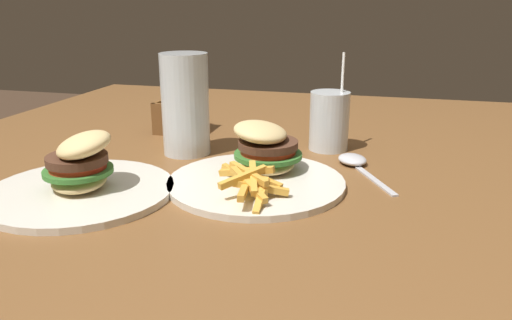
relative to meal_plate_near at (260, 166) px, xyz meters
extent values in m
cube|color=brown|center=(0.03, 0.09, -0.04)|extent=(1.48, 1.21, 0.03)
cylinder|color=brown|center=(0.70, -0.45, -0.40)|extent=(0.07, 0.07, 0.69)
cylinder|color=brown|center=(0.70, 0.62, -0.40)|extent=(0.07, 0.07, 0.69)
cylinder|color=silver|center=(-0.02, 0.00, -0.02)|extent=(0.27, 0.27, 0.01)
ellipsoid|color=#E0C17F|center=(0.03, -0.01, -0.01)|extent=(0.12, 0.10, 0.02)
cylinder|color=#38752D|center=(0.03, -0.01, 0.01)|extent=(0.13, 0.13, 0.01)
cylinder|color=red|center=(0.03, -0.01, 0.02)|extent=(0.10, 0.10, 0.01)
cylinder|color=#4C2D1E|center=(0.03, -0.01, 0.03)|extent=(0.11, 0.11, 0.01)
ellipsoid|color=#E0C17F|center=(0.03, 0.01, 0.05)|extent=(0.12, 0.11, 0.04)
cube|color=gold|center=(-0.05, -0.02, -0.01)|extent=(0.03, 0.07, 0.03)
cube|color=gold|center=(-0.06, 0.01, 0.01)|extent=(0.02, 0.09, 0.02)
cube|color=gold|center=(-0.09, -0.01, 0.00)|extent=(0.07, 0.07, 0.03)
cube|color=gold|center=(-0.09, -0.02, 0.00)|extent=(0.03, 0.08, 0.02)
cube|color=gold|center=(-0.10, 0.00, 0.00)|extent=(0.09, 0.02, 0.01)
cube|color=gold|center=(-0.11, -0.03, -0.01)|extent=(0.08, 0.01, 0.03)
cube|color=gold|center=(-0.09, 0.00, 0.01)|extent=(0.06, 0.06, 0.02)
cube|color=gold|center=(-0.08, -0.01, 0.01)|extent=(0.08, 0.03, 0.03)
cube|color=gold|center=(-0.03, 0.02, -0.01)|extent=(0.03, 0.07, 0.03)
cube|color=gold|center=(-0.07, 0.00, 0.01)|extent=(0.06, 0.07, 0.02)
cube|color=gold|center=(-0.06, -0.02, 0.00)|extent=(0.03, 0.07, 0.02)
cube|color=gold|center=(-0.07, -0.01, 0.00)|extent=(0.06, 0.05, 0.01)
cylinder|color=silver|center=(0.11, 0.17, 0.06)|extent=(0.09, 0.09, 0.18)
cylinder|color=gold|center=(0.11, 0.17, 0.06)|extent=(0.07, 0.07, 0.17)
cylinder|color=silver|center=(0.20, -0.08, 0.03)|extent=(0.07, 0.07, 0.11)
cylinder|color=yellow|center=(0.20, -0.08, 0.02)|extent=(0.06, 0.06, 0.09)
cylinder|color=white|center=(0.20, -0.10, 0.06)|extent=(0.04, 0.01, 0.18)
ellipsoid|color=silver|center=(0.12, -0.13, -0.02)|extent=(0.07, 0.07, 0.02)
cube|color=silver|center=(0.04, -0.17, -0.02)|extent=(0.12, 0.07, 0.00)
cylinder|color=silver|center=(-0.12, 0.24, -0.02)|extent=(0.27, 0.27, 0.01)
ellipsoid|color=#E0C17F|center=(-0.12, 0.24, 0.00)|extent=(0.12, 0.11, 0.02)
cylinder|color=#38752D|center=(-0.12, 0.24, 0.01)|extent=(0.13, 0.13, 0.01)
cylinder|color=red|center=(-0.12, 0.24, 0.02)|extent=(0.10, 0.10, 0.01)
cylinder|color=#4C2D1E|center=(-0.12, 0.24, 0.03)|extent=(0.11, 0.11, 0.01)
ellipsoid|color=#E0C17F|center=(-0.11, 0.23, 0.05)|extent=(0.12, 0.11, 0.05)
cube|color=brown|center=(0.26, 0.24, -0.02)|extent=(0.09, 0.09, 0.01)
cube|color=brown|center=(0.21, 0.24, 0.01)|extent=(0.01, 0.09, 0.07)
cube|color=brown|center=(0.30, 0.24, 0.01)|extent=(0.01, 0.09, 0.07)
cube|color=brown|center=(0.26, 0.20, 0.01)|extent=(0.09, 0.01, 0.07)
cube|color=brown|center=(0.26, 0.28, 0.01)|extent=(0.09, 0.01, 0.07)
cylinder|color=gold|center=(0.24, 0.24, 0.04)|extent=(0.04, 0.04, 0.11)
cylinder|color=#512D14|center=(0.27, 0.24, 0.04)|extent=(0.04, 0.04, 0.11)
camera|label=1|loc=(-0.71, -0.18, 0.25)|focal=35.00mm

